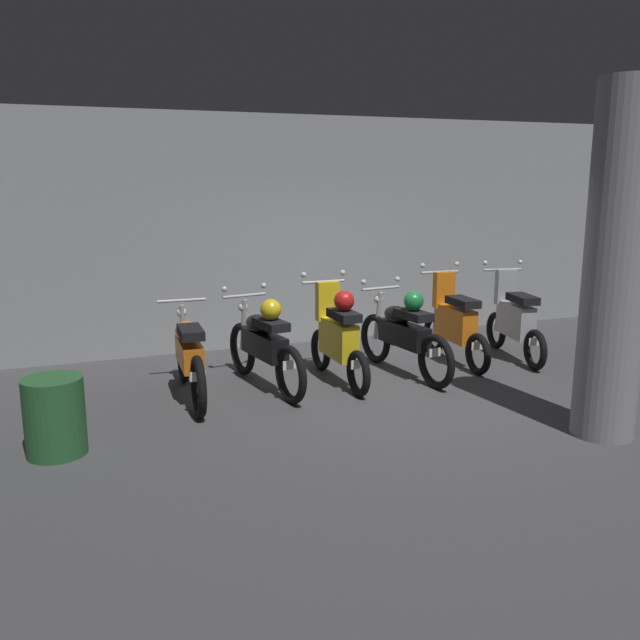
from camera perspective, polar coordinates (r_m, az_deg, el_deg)
name	(u,v)px	position (r m, az deg, el deg)	size (l,w,h in m)	color
ground_plane	(394,392)	(7.87, 6.25, -6.08)	(80.00, 80.00, 0.00)	#424244
back_wall	(309,231)	(10.08, -0.96, 7.51)	(16.00, 0.30, 3.29)	gray
motorbike_slot_0	(189,355)	(7.66, -10.96, -2.90)	(0.56, 1.95, 1.03)	black
motorbike_slot_1	(264,344)	(7.89, -4.74, -2.00)	(0.58, 1.94, 1.15)	black
motorbike_slot_2	(338,336)	(8.08, 1.49, -1.34)	(0.59, 1.68, 1.29)	black
motorbike_slot_3	(403,333)	(8.45, 7.04, -1.11)	(0.59, 1.95, 1.15)	black
motorbike_slot_4	(454,324)	(9.11, 11.21, -0.30)	(0.59, 1.68, 1.29)	black
motorbike_slot_5	(514,320)	(9.53, 16.04, 0.01)	(0.58, 1.67, 1.29)	black
support_pillar	(616,265)	(6.77, 23.69, 4.30)	(0.58, 0.58, 3.29)	gray
trash_bin	(55,416)	(6.49, -21.45, -7.56)	(0.53, 0.53, 0.71)	#26592D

